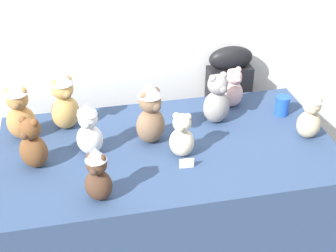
# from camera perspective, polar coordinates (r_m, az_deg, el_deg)

# --- Properties ---
(wall_back) EXTENTS (7.00, 0.08, 2.60)m
(wall_back) POSITION_cam_1_polar(r_m,az_deg,el_deg) (2.88, -3.08, 14.34)
(wall_back) COLOR white
(wall_back) RESTS_ON ground_plane
(display_table) EXTENTS (1.72, 0.94, 0.78)m
(display_table) POSITION_cam_1_polar(r_m,az_deg,el_deg) (2.70, -0.00, -9.21)
(display_table) COLOR navy
(display_table) RESTS_ON ground_plane
(instrument_case) EXTENTS (0.28, 0.12, 1.04)m
(instrument_case) POSITION_cam_1_polar(r_m,az_deg,el_deg) (3.21, 6.95, 0.89)
(instrument_case) COLOR black
(instrument_case) RESTS_ON ground_plane
(teddy_bear_caramel) EXTENTS (0.17, 0.14, 0.33)m
(teddy_bear_caramel) POSITION_cam_1_polar(r_m,az_deg,el_deg) (2.56, -17.29, 1.74)
(teddy_bear_caramel) COLOR #B27A42
(teddy_bear_caramel) RESTS_ON display_table
(teddy_bear_cream) EXTENTS (0.15, 0.14, 0.24)m
(teddy_bear_cream) POSITION_cam_1_polar(r_m,az_deg,el_deg) (2.33, 1.65, -1.22)
(teddy_bear_cream) COLOR beige
(teddy_bear_cream) RESTS_ON display_table
(teddy_bear_chestnut) EXTENTS (0.18, 0.18, 0.27)m
(teddy_bear_chestnut) POSITION_cam_1_polar(r_m,az_deg,el_deg) (2.34, -15.84, -2.11)
(teddy_bear_chestnut) COLOR brown
(teddy_bear_chestnut) RESTS_ON display_table
(teddy_bear_snow) EXTENTS (0.15, 0.14, 0.29)m
(teddy_bear_snow) POSITION_cam_1_polar(r_m,az_deg,el_deg) (2.37, -9.42, -0.38)
(teddy_bear_snow) COLOR white
(teddy_bear_snow) RESTS_ON display_table
(teddy_bear_sand) EXTENTS (0.15, 0.14, 0.27)m
(teddy_bear_sand) POSITION_cam_1_polar(r_m,az_deg,el_deg) (2.57, 16.59, 1.27)
(teddy_bear_sand) COLOR #CCB78E
(teddy_bear_sand) RESTS_ON display_table
(teddy_bear_blush) EXTENTS (0.15, 0.14, 0.24)m
(teddy_bear_blush) POSITION_cam_1_polar(r_m,az_deg,el_deg) (2.79, 7.76, 4.44)
(teddy_bear_blush) COLOR beige
(teddy_bear_blush) RESTS_ON display_table
(teddy_bear_honey) EXTENTS (0.20, 0.19, 0.34)m
(teddy_bear_honey) POSITION_cam_1_polar(r_m,az_deg,el_deg) (2.59, -12.28, 2.97)
(teddy_bear_honey) COLOR tan
(teddy_bear_honey) RESTS_ON display_table
(teddy_bear_mocha) EXTENTS (0.20, 0.19, 0.34)m
(teddy_bear_mocha) POSITION_cam_1_polar(r_m,az_deg,el_deg) (2.41, -2.11, 1.49)
(teddy_bear_mocha) COLOR #7F6047
(teddy_bear_mocha) RESTS_ON display_table
(teddy_bear_cocoa) EXTENTS (0.15, 0.14, 0.27)m
(teddy_bear_cocoa) POSITION_cam_1_polar(r_m,az_deg,el_deg) (2.07, -8.40, -5.77)
(teddy_bear_cocoa) COLOR #4C3323
(teddy_bear_cocoa) RESTS_ON display_table
(teddy_bear_ash) EXTENTS (0.19, 0.17, 0.30)m
(teddy_bear_ash) POSITION_cam_1_polar(r_m,az_deg,el_deg) (2.61, 5.84, 3.12)
(teddy_bear_ash) COLOR gray
(teddy_bear_ash) RESTS_ON display_table
(party_cup_blue) EXTENTS (0.08, 0.08, 0.11)m
(party_cup_blue) POSITION_cam_1_polar(r_m,az_deg,el_deg) (2.78, 13.45, 2.39)
(party_cup_blue) COLOR blue
(party_cup_blue) RESTS_ON display_table
(name_card_front_left) EXTENTS (0.07, 0.01, 0.05)m
(name_card_front_left) POSITION_cam_1_polar(r_m,az_deg,el_deg) (2.30, 2.24, -4.46)
(name_card_front_left) COLOR white
(name_card_front_left) RESTS_ON display_table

